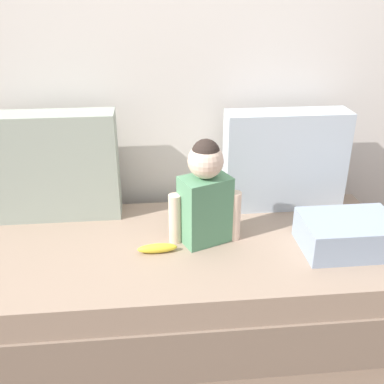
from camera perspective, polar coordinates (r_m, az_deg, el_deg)
name	(u,v)px	position (r m, az deg, el deg)	size (l,w,h in m)	color
ground_plane	(180,313)	(2.25, -1.54, -14.89)	(12.00, 12.00, 0.00)	brown
back_wall	(168,19)	(2.28, -3.05, 20.89)	(5.21, 0.10, 2.56)	silver
couch	(179,280)	(2.13, -1.60, -10.97)	(2.01, 0.85, 0.39)	#826C5B
throw_pillow_left	(56,167)	(2.24, -16.63, 3.08)	(0.58, 0.16, 0.52)	#99A393
throw_pillow_right	(285,160)	(2.30, 11.54, 3.91)	(0.60, 0.16, 0.49)	#B2BCC6
toddler	(205,194)	(1.94, 1.67, -0.23)	(0.32, 0.21, 0.47)	#568E66
banana	(157,248)	(1.96, -4.37, -7.05)	(0.17, 0.04, 0.04)	yellow
folded_blanket	(348,234)	(2.07, 18.99, -4.99)	(0.40, 0.28, 0.14)	#8E9EB2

